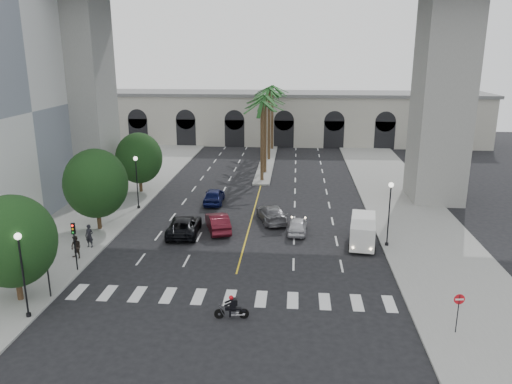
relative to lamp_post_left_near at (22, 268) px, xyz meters
name	(u,v)px	position (x,y,z in m)	size (l,w,h in m)	color
ground	(233,287)	(11.40, 5.00, -3.22)	(140.00, 140.00, 0.00)	black
sidewalk_left	(100,211)	(-3.60, 20.00, -3.15)	(8.00, 100.00, 0.15)	gray
sidewalk_right	(413,219)	(26.40, 20.00, -3.15)	(8.00, 100.00, 0.15)	gray
median	(267,163)	(11.40, 43.00, -3.12)	(2.00, 24.00, 0.20)	gray
pier_building	(273,117)	(11.40, 60.00, 1.04)	(71.00, 10.50, 8.50)	#B3AEA1
bridge	(293,15)	(14.82, 27.00, 15.29)	(75.00, 13.00, 26.00)	gray
palm_a	(262,105)	(11.40, 33.00, 5.88)	(3.20, 3.20, 10.30)	#47331E
palm_b	(265,100)	(11.50, 37.00, 6.15)	(3.20, 3.20, 10.60)	#47331E
palm_c	(265,100)	(11.20, 41.00, 5.69)	(3.20, 3.20, 10.10)	#47331E
palm_d	(269,92)	(11.55, 45.00, 6.43)	(3.20, 3.20, 10.90)	#47331E
palm_e	(269,93)	(11.30, 49.00, 5.97)	(3.20, 3.20, 10.40)	#47331E
palm_f	(272,89)	(11.60, 53.00, 6.24)	(3.20, 3.20, 10.70)	#47331E
street_tree_near	(13,241)	(-1.60, 2.00, 0.80)	(5.20, 5.20, 6.89)	#382616
street_tree_mid	(96,183)	(-1.60, 15.00, 0.99)	(5.44, 5.44, 7.21)	#382616
street_tree_far	(139,158)	(-1.60, 27.00, 0.68)	(5.04, 5.04, 6.68)	#382616
lamp_post_left_near	(22,268)	(0.00, 0.00, 0.00)	(0.40, 0.40, 5.35)	black
lamp_post_left_far	(137,178)	(0.00, 21.00, 0.00)	(0.40, 0.40, 5.35)	black
lamp_post_right	(389,209)	(22.80, 13.00, 0.00)	(0.40, 0.40, 5.35)	black
traffic_signal_near	(47,262)	(0.10, 2.50, -0.71)	(0.25, 0.18, 3.65)	black
traffic_signal_far	(74,239)	(0.10, 6.50, -0.71)	(0.25, 0.18, 3.65)	black
motorcycle_rider	(233,308)	(11.91, 1.01, -2.55)	(2.05, 0.55, 1.48)	black
car_a	(297,225)	(15.67, 15.71, -2.54)	(1.61, 4.01, 1.37)	silver
car_b	(218,222)	(8.76, 15.60, -2.43)	(1.67, 4.79, 1.58)	#470E17
car_c	(184,226)	(6.03, 14.56, -2.46)	(2.52, 5.46, 1.52)	black
car_d	(272,213)	(13.30, 18.54, -2.47)	(2.10, 5.16, 1.50)	slate
car_e	(214,196)	(7.11, 23.65, -2.43)	(1.88, 4.67, 1.59)	#0E1442
cargo_van	(363,231)	(20.89, 13.30, -2.01)	(2.63, 5.30, 2.17)	silver
pedestrian_a	(89,236)	(-0.70, 10.73, -2.15)	(0.68, 0.44, 1.85)	black
pedestrian_b	(76,247)	(-0.81, 8.51, -2.20)	(0.85, 0.66, 1.74)	black
do_not_enter_sign	(459,305)	(24.40, 0.26, -1.43)	(0.61, 0.09, 2.47)	black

